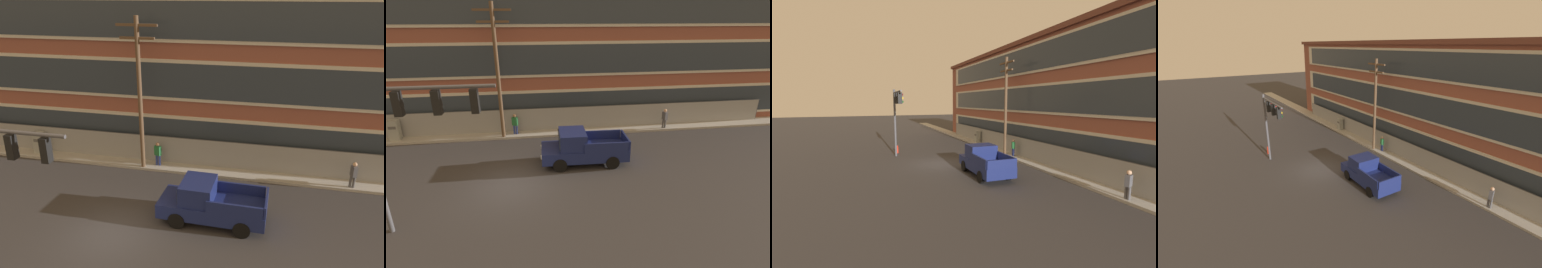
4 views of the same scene
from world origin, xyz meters
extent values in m
plane|color=#333030|center=(0.00, 0.00, 0.00)|extent=(160.00, 160.00, 0.00)
cube|color=#9E9B93|center=(0.00, 7.38, 0.08)|extent=(80.00, 1.70, 0.16)
cube|color=brown|center=(4.62, 12.80, 5.21)|extent=(50.09, 9.13, 10.43)
cube|color=beige|center=(4.62, 8.17, 1.91)|extent=(46.09, 0.10, 2.50)
cube|color=#2D3844|center=(4.62, 8.11, 1.91)|extent=(44.08, 0.06, 2.09)
cube|color=beige|center=(4.62, 8.17, 5.39)|extent=(46.09, 0.10, 2.50)
cube|color=#2D3844|center=(4.62, 8.11, 5.39)|extent=(44.08, 0.06, 2.09)
cube|color=beige|center=(4.62, 8.17, 8.86)|extent=(46.09, 0.10, 2.50)
cube|color=#2D3844|center=(4.62, 8.11, 8.86)|extent=(44.08, 0.06, 2.09)
cube|color=brown|center=(4.62, 12.80, 10.63)|extent=(50.59, 9.63, 0.40)
cube|color=gray|center=(1.35, 7.71, 0.93)|extent=(37.24, 0.04, 1.87)
cylinder|color=#4C4C51|center=(-17.27, 7.71, 0.93)|extent=(0.06, 0.06, 1.87)
cylinder|color=#4C4C51|center=(1.35, 7.71, 1.87)|extent=(37.24, 0.05, 0.05)
cylinder|color=#4C4C51|center=(-4.54, -2.92, 3.14)|extent=(0.20, 0.20, 6.28)
cylinder|color=#4C4C51|center=(-2.16, -2.92, 5.98)|extent=(4.76, 0.14, 0.14)
cube|color=black|center=(-3.22, -2.92, 5.43)|extent=(0.28, 0.32, 0.90)
cylinder|color=#4B0807|center=(-3.22, -2.74, 5.71)|extent=(0.04, 0.18, 0.18)
cylinder|color=gold|center=(-3.22, -2.74, 5.43)|extent=(0.04, 0.18, 0.18)
cylinder|color=#0A4011|center=(-3.22, -2.74, 5.15)|extent=(0.04, 0.18, 0.18)
cube|color=black|center=(-1.90, -2.92, 5.43)|extent=(0.28, 0.32, 0.90)
cylinder|color=red|center=(-1.90, -2.74, 5.71)|extent=(0.04, 0.18, 0.18)
cylinder|color=#503E08|center=(-1.90, -2.74, 5.43)|extent=(0.04, 0.18, 0.18)
cylinder|color=#0A4011|center=(-1.90, -2.74, 5.15)|extent=(0.04, 0.18, 0.18)
cube|color=black|center=(-0.57, -2.92, 5.43)|extent=(0.28, 0.32, 0.90)
cylinder|color=#4B0807|center=(-0.57, -2.74, 5.71)|extent=(0.04, 0.18, 0.18)
cylinder|color=gold|center=(-0.57, -2.74, 5.43)|extent=(0.04, 0.18, 0.18)
cylinder|color=#0A4011|center=(-0.57, -2.74, 5.15)|extent=(0.04, 0.18, 0.18)
cube|color=navy|center=(4.36, 2.13, 0.75)|extent=(5.14, 2.22, 0.70)
cube|color=navy|center=(3.65, 2.14, 1.58)|extent=(1.57, 1.96, 0.97)
cube|color=#283342|center=(2.87, 2.16, 1.58)|extent=(0.10, 1.72, 0.73)
cube|color=navy|center=(5.48, 1.11, 1.38)|extent=(2.54, 0.18, 0.56)
cube|color=navy|center=(5.53, 3.08, 1.38)|extent=(2.54, 0.18, 0.56)
cube|color=navy|center=(6.86, 2.06, 1.38)|extent=(0.15, 2.01, 0.56)
cylinder|color=black|center=(2.81, 1.20, 0.40)|extent=(0.81, 0.28, 0.80)
cylinder|color=black|center=(2.86, 3.13, 0.40)|extent=(0.81, 0.28, 0.80)
cylinder|color=black|center=(5.86, 1.12, 0.40)|extent=(0.81, 0.28, 0.80)
cylinder|color=black|center=(5.91, 3.05, 0.40)|extent=(0.81, 0.28, 0.80)
cube|color=white|center=(1.78, 1.46, 0.85)|extent=(0.07, 0.24, 0.16)
cube|color=white|center=(1.82, 2.92, 0.85)|extent=(0.07, 0.24, 0.16)
cylinder|color=brown|center=(-0.80, 6.75, 4.60)|extent=(0.26, 0.26, 9.19)
cube|color=brown|center=(-0.80, 6.75, 8.69)|extent=(2.38, 0.14, 0.14)
cube|color=brown|center=(-0.80, 6.75, 7.99)|extent=(2.02, 0.14, 0.14)
cube|color=#939993|center=(-8.33, 7.28, 0.80)|extent=(0.72, 0.55, 1.59)
cube|color=#515151|center=(-8.33, 6.99, 1.11)|extent=(0.50, 0.02, 0.20)
cylinder|color=#4C4C51|center=(11.35, 6.80, 0.42)|extent=(0.14, 0.14, 0.85)
cylinder|color=#4C4C51|center=(11.53, 6.80, 0.42)|extent=(0.14, 0.14, 0.85)
cube|color=#4C4C51|center=(11.44, 6.80, 1.15)|extent=(0.34, 0.45, 0.60)
sphere|color=tan|center=(11.44, 6.80, 1.57)|extent=(0.24, 0.24, 0.24)
cylinder|color=navy|center=(-0.05, 7.14, 0.42)|extent=(0.14, 0.14, 0.85)
cylinder|color=navy|center=(0.13, 7.14, 0.42)|extent=(0.14, 0.14, 0.85)
cube|color=#236B38|center=(0.04, 7.14, 1.15)|extent=(0.46, 0.36, 0.60)
sphere|color=#8C6647|center=(0.04, 7.14, 1.57)|extent=(0.24, 0.24, 0.24)
cylinder|color=red|center=(-5.99, -2.64, 0.29)|extent=(0.24, 0.24, 0.58)
sphere|color=red|center=(-5.99, -2.64, 0.67)|extent=(0.22, 0.22, 0.22)
camera|label=1|loc=(6.81, -13.13, 10.50)|focal=35.00mm
camera|label=2|loc=(1.65, -13.99, 8.34)|focal=28.00mm
camera|label=3|loc=(20.17, -5.62, 5.14)|focal=24.00mm
camera|label=4|loc=(18.43, -8.94, 10.43)|focal=24.00mm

